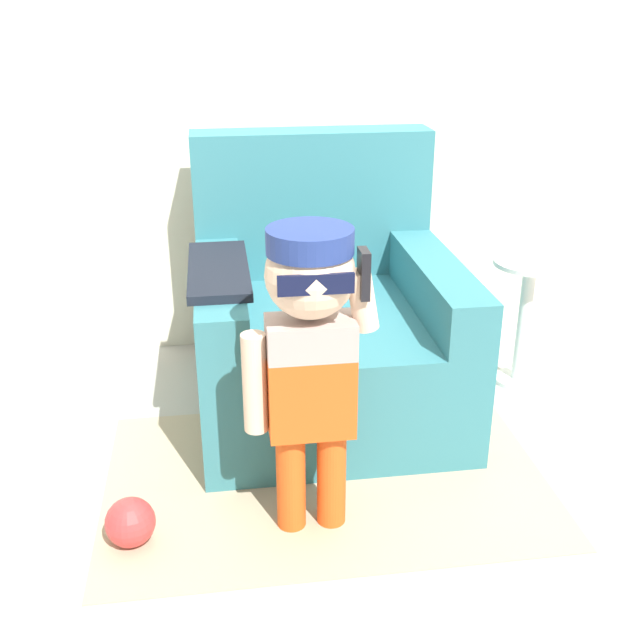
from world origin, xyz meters
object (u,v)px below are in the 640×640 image
toy_ball (130,522)px  armchair (324,321)px  side_table (525,311)px  person_child (310,338)px

toy_ball → armchair: bearing=48.7°
armchair → side_table: armchair is taller
side_table → toy_ball: side_table is taller
armchair → side_table: (0.81, 0.01, -0.01)m
person_child → side_table: size_ratio=1.75×
armchair → side_table: 0.81m
armchair → toy_ball: 1.05m
person_child → toy_ball: size_ratio=6.36×
side_table → toy_ball: size_ratio=3.64×
toy_ball → side_table: bearing=27.8°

